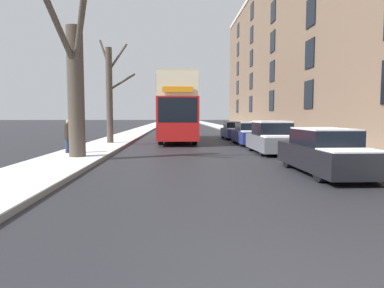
# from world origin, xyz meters

# --- Properties ---
(sidewalk_left) EXTENTS (2.61, 130.00, 0.16)m
(sidewalk_left) POSITION_xyz_m (-5.64, 53.00, 0.08)
(sidewalk_left) COLOR gray
(sidewalk_left) RESTS_ON ground
(sidewalk_right) EXTENTS (2.61, 130.00, 0.16)m
(sidewalk_right) POSITION_xyz_m (5.64, 53.00, 0.08)
(sidewalk_right) COLOR gray
(sidewalk_right) RESTS_ON ground
(terrace_facade_right) EXTENTS (9.10, 47.40, 15.70)m
(terrace_facade_right) POSITION_xyz_m (11.44, 26.41, 7.85)
(terrace_facade_right) COLOR #7A604C
(terrace_facade_right) RESTS_ON ground
(bare_tree_left_0) EXTENTS (1.67, 2.58, 6.61)m
(bare_tree_left_0) POSITION_xyz_m (-5.38, 10.79, 3.10)
(bare_tree_left_0) COLOR #4C4238
(bare_tree_left_0) RESTS_ON ground
(bare_tree_left_1) EXTENTS (2.22, 1.42, 6.54)m
(bare_tree_left_1) POSITION_xyz_m (-5.43, 18.21, 3.20)
(bare_tree_left_1) COLOR #4C4238
(bare_tree_left_1) RESTS_ON ground
(double_decker_bus) EXTENTS (2.51, 10.23, 4.51)m
(double_decker_bus) POSITION_xyz_m (-1.29, 21.51, 2.55)
(double_decker_bus) COLOR red
(double_decker_bus) RESTS_ON ground
(parked_car_0) EXTENTS (1.70, 4.47, 1.42)m
(parked_car_0) POSITION_xyz_m (3.27, 7.27, 0.66)
(parked_car_0) COLOR black
(parked_car_0) RESTS_ON ground
(parked_car_1) EXTENTS (1.79, 3.92, 1.57)m
(parked_car_1) POSITION_xyz_m (3.27, 13.20, 0.71)
(parked_car_1) COLOR slate
(parked_car_1) RESTS_ON ground
(parked_car_2) EXTENTS (1.74, 4.22, 1.45)m
(parked_car_2) POSITION_xyz_m (3.27, 18.21, 0.68)
(parked_car_2) COLOR navy
(parked_car_2) RESTS_ON ground
(parked_car_3) EXTENTS (1.83, 3.92, 1.40)m
(parked_car_3) POSITION_xyz_m (3.27, 23.62, 0.65)
(parked_car_3) COLOR navy
(parked_car_3) RESTS_ON ground
(pedestrian_left_sidewalk) EXTENTS (0.36, 0.36, 1.65)m
(pedestrian_left_sidewalk) POSITION_xyz_m (-6.15, 12.28, 0.91)
(pedestrian_left_sidewalk) COLOR navy
(pedestrian_left_sidewalk) RESTS_ON ground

